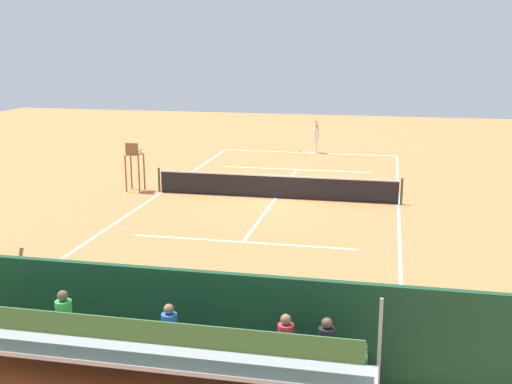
% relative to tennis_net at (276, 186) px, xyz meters
% --- Properties ---
extents(ground_plane, '(60.00, 60.00, 0.00)m').
position_rel_tennis_net_xyz_m(ground_plane, '(0.00, 0.00, -0.50)').
color(ground_plane, '#D17542').
extents(court_line_markings, '(10.10, 22.20, 0.01)m').
position_rel_tennis_net_xyz_m(court_line_markings, '(0.00, -0.04, -0.50)').
color(court_line_markings, white).
rests_on(court_line_markings, ground).
extents(tennis_net, '(10.30, 0.10, 1.07)m').
position_rel_tennis_net_xyz_m(tennis_net, '(0.00, 0.00, 0.00)').
color(tennis_net, black).
rests_on(tennis_net, ground).
extents(backdrop_wall, '(18.00, 0.16, 2.00)m').
position_rel_tennis_net_xyz_m(backdrop_wall, '(0.00, 14.00, 0.50)').
color(backdrop_wall, '#194228').
rests_on(backdrop_wall, ground).
extents(bleacher_stand, '(9.06, 2.40, 2.48)m').
position_rel_tennis_net_xyz_m(bleacher_stand, '(-0.04, 15.33, 0.40)').
color(bleacher_stand, '#9EA0A5').
rests_on(bleacher_stand, ground).
extents(umpire_chair, '(0.67, 0.67, 2.14)m').
position_rel_tennis_net_xyz_m(umpire_chair, '(6.20, 0.02, 0.81)').
color(umpire_chair, brown).
rests_on(umpire_chair, ground).
extents(courtside_bench, '(1.80, 0.40, 0.93)m').
position_rel_tennis_net_xyz_m(courtside_bench, '(-3.45, 13.27, 0.06)').
color(courtside_bench, '#9E754C').
rests_on(courtside_bench, ground).
extents(equipment_bag, '(0.90, 0.36, 0.36)m').
position_rel_tennis_net_xyz_m(equipment_bag, '(-1.93, 13.40, -0.32)').
color(equipment_bag, '#334C8C').
rests_on(equipment_bag, ground).
extents(tennis_player, '(0.45, 0.56, 1.93)m').
position_rel_tennis_net_xyz_m(tennis_player, '(-0.39, -11.12, 0.51)').
color(tennis_player, white).
rests_on(tennis_player, ground).
extents(tennis_racket, '(0.58, 0.40, 0.03)m').
position_rel_tennis_net_xyz_m(tennis_racket, '(0.29, -11.19, -0.49)').
color(tennis_racket, black).
rests_on(tennis_racket, ground).
extents(tennis_ball_near, '(0.07, 0.07, 0.07)m').
position_rel_tennis_net_xyz_m(tennis_ball_near, '(1.08, -10.52, -0.47)').
color(tennis_ball_near, '#CCDB33').
rests_on(tennis_ball_near, ground).
extents(line_judge, '(0.44, 0.56, 1.93)m').
position_rel_tennis_net_xyz_m(line_judge, '(3.61, 13.31, 0.51)').
color(line_judge, '#232328').
rests_on(line_judge, ground).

